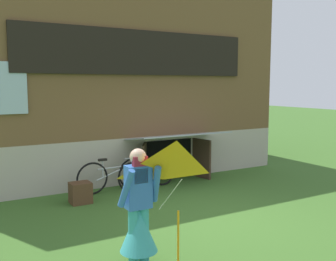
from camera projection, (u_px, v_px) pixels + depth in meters
The scene contains 7 objects.
ground_plane at pixel (210, 217), 7.42m from camera, with size 60.00×60.00×0.00m, color #386023.
log_house at pixel (102, 79), 12.02m from camera, with size 8.79×6.52×5.35m.
person at pixel (139, 218), 5.30m from camera, with size 0.61×0.53×1.65m.
kite at pixel (177, 176), 4.88m from camera, with size 1.11×1.06×1.70m.
bicycle_red at pixel (148, 173), 9.42m from camera, with size 1.64×0.24×0.75m.
bicycle_silver at pixel (113, 175), 9.13m from camera, with size 1.78×0.10×0.81m.
wooden_crate at pixel (80, 193), 8.25m from camera, with size 0.43×0.37×0.45m, color #4C331E.
Camera 1 is at (-4.27, -5.82, 2.50)m, focal length 41.72 mm.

